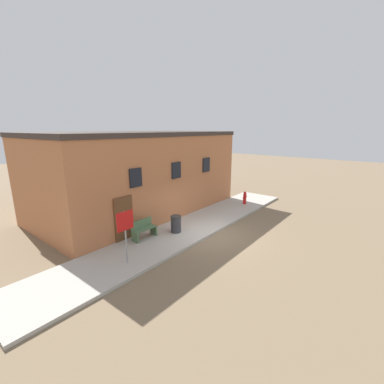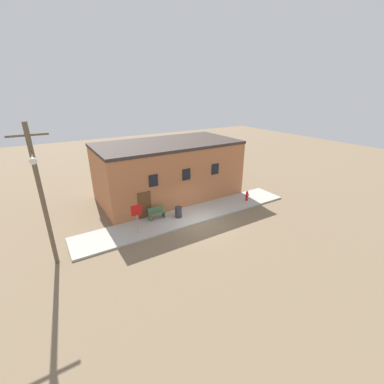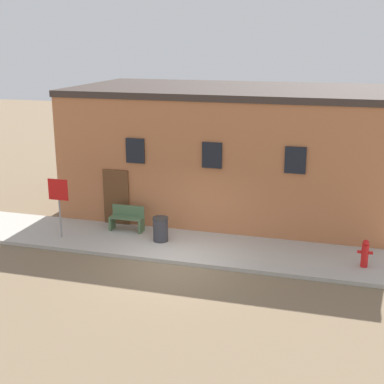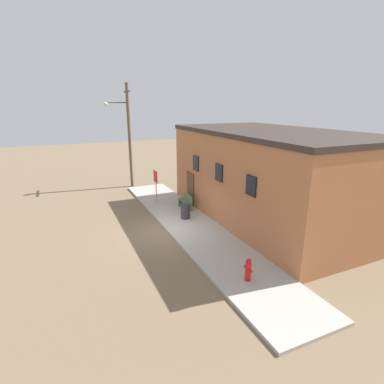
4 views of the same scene
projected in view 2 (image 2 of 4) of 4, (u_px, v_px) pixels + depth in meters
name	position (u px, v px, depth m)	size (l,w,h in m)	color
ground_plane	(200.00, 223.00, 19.05)	(80.00, 80.00, 0.00)	#7A664C
sidewalk	(190.00, 215.00, 20.14)	(17.68, 2.82, 0.13)	#B2ADA3
brick_building	(168.00, 170.00, 23.08)	(12.27, 6.48, 5.02)	#B26B42
fire_hydrant	(247.00, 196.00, 22.54)	(0.46, 0.22, 0.87)	red
stop_sign	(137.00, 213.00, 16.98)	(0.74, 0.06, 2.10)	gray
bench	(156.00, 213.00, 19.34)	(1.23, 0.44, 0.91)	#4C6B47
trash_bin	(178.00, 212.00, 19.55)	(0.54, 0.54, 0.85)	#333338
utility_pole	(41.00, 194.00, 13.09)	(1.80, 1.88, 7.88)	brown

